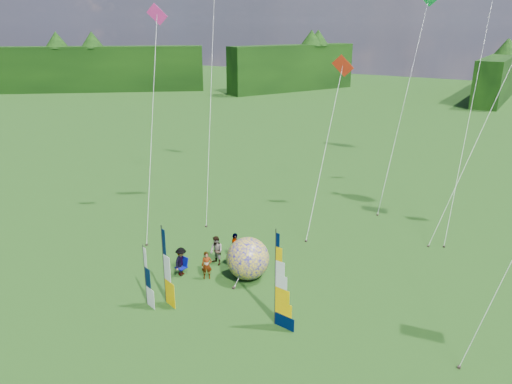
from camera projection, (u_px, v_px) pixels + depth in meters
The scene contains 17 objects.
ground at pixel (226, 347), 20.75m from camera, with size 220.00×220.00×0.00m, color #264A1B.
treeline_ring at pixel (224, 261), 19.44m from camera, with size 210.00×210.00×8.00m, color #18410C, non-canonical shape.
feather_banner_main at pixel (275, 280), 21.66m from camera, with size 1.21×0.10×4.46m, color #000D33, non-canonical shape.
side_banner_left at pixel (164, 266), 23.48m from camera, with size 1.07×0.10×3.87m, color #FFBC00, non-canonical shape.
side_banner_far at pixel (145, 276), 23.45m from camera, with size 0.90×0.10×3.01m, color white, non-canonical shape.
bol_inflatable at pixel (248, 259), 26.01m from camera, with size 2.25×2.25×2.25m, color #060379.
spectator_a at pixel (207, 265), 26.08m from camera, with size 0.55×0.36×1.51m, color #66594C.
spectator_b at pixel (216, 251), 27.58m from camera, with size 0.81×0.40×1.66m, color #66594C.
spectator_c at pixel (181, 261), 26.44m from camera, with size 1.01×0.38×1.57m, color #66594C.
spectator_d at pixel (235, 247), 27.92m from camera, with size 1.00×0.41×1.71m, color #66594C.
camp_chair at pixel (181, 266), 26.57m from camera, with size 0.55×0.55×0.96m, color #040961, non-canonical shape.
kite_whale at pixel (480, 59), 31.07m from camera, with size 3.67×14.29×21.25m, color black, non-canonical shape.
kite_rainbow_delta at pixel (210, 85), 33.56m from camera, with size 7.64×10.66×17.59m, color red, non-canonical shape.
small_kite_red at pixel (326, 138), 32.52m from camera, with size 4.12×10.77×11.21m, color red, non-canonical shape.
small_kite_orange at pixel (487, 112), 29.90m from camera, with size 6.01×10.78×15.41m, color #F96800, non-canonical shape.
small_kite_pink at pixel (151, 115), 31.59m from camera, with size 6.61×9.22×14.49m, color #E72788, non-canonical shape.
small_kite_green at pixel (405, 93), 36.82m from camera, with size 2.76×12.96×15.59m, color #0FC448, non-canonical shape.
Camera 1 is at (10.22, -14.27, 12.88)m, focal length 35.00 mm.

